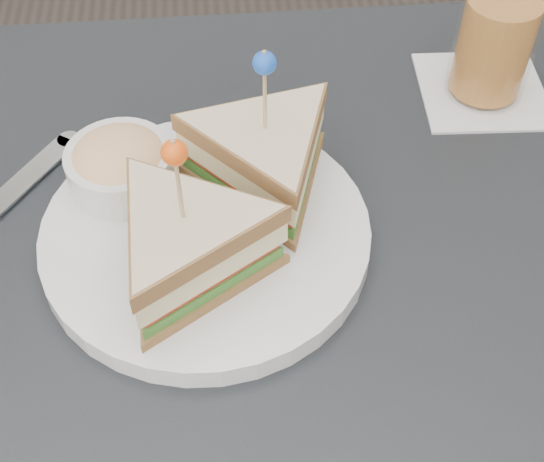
{
  "coord_description": "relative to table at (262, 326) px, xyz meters",
  "views": [
    {
      "loc": [
        -0.03,
        -0.39,
        1.27
      ],
      "look_at": [
        0.01,
        0.01,
        0.8
      ],
      "focal_mm": 50.0,
      "sensor_mm": 36.0,
      "label": 1
    }
  ],
  "objects": [
    {
      "name": "table",
      "position": [
        0.0,
        0.0,
        0.0
      ],
      "size": [
        0.8,
        0.8,
        0.75
      ],
      "color": "black",
      "rests_on": "ground"
    },
    {
      "name": "drink_set",
      "position": [
        0.26,
        0.23,
        0.15
      ],
      "size": [
        0.14,
        0.14,
        0.17
      ],
      "rotation": [
        0.0,
        0.0,
        -0.05
      ],
      "color": "silver",
      "rests_on": "table"
    },
    {
      "name": "plate_meal",
      "position": [
        -0.04,
        0.05,
        0.12
      ],
      "size": [
        0.33,
        0.32,
        0.17
      ],
      "rotation": [
        0.0,
        0.0,
        0.05
      ],
      "color": "silver",
      "rests_on": "table"
    }
  ]
}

